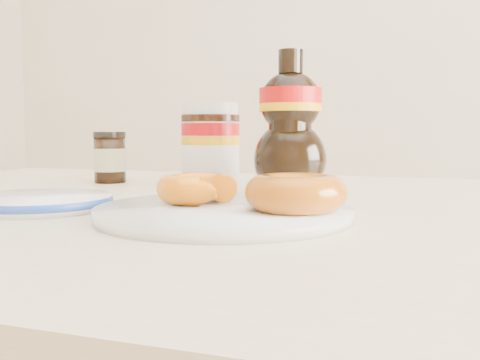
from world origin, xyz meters
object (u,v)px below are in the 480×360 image
(syrup_bottle, at_px, (290,123))
(blue_rim_saucer, at_px, (41,201))
(dining_table, at_px, (237,265))
(nutella_jar, at_px, (210,141))
(dark_jar, at_px, (110,158))
(donut_bitten, at_px, (197,188))
(plate, at_px, (224,212))
(donut_whole, at_px, (296,193))

(syrup_bottle, relative_size, blue_rim_saucer, 1.26)
(dining_table, bearing_deg, syrup_bottle, 65.57)
(nutella_jar, relative_size, dark_jar, 1.52)
(dining_table, height_order, dark_jar, dark_jar)
(syrup_bottle, height_order, dark_jar, syrup_bottle)
(donut_bitten, distance_m, dark_jar, 0.41)
(plate, distance_m, donut_bitten, 0.05)
(nutella_jar, bearing_deg, blue_rim_saucer, -103.88)
(blue_rim_saucer, bearing_deg, dining_table, 36.87)
(syrup_bottle, relative_size, dark_jar, 2.27)
(plate, bearing_deg, nutella_jar, 114.28)
(dark_jar, bearing_deg, dining_table, -30.04)
(dining_table, distance_m, nutella_jar, 0.26)
(nutella_jar, height_order, syrup_bottle, syrup_bottle)
(nutella_jar, relative_size, syrup_bottle, 0.67)
(syrup_bottle, bearing_deg, blue_rim_saucer, -134.08)
(donut_bitten, height_order, nutella_jar, nutella_jar)
(dining_table, xyz_separation_m, dark_jar, (-0.29, 0.17, 0.13))
(plate, height_order, donut_whole, donut_whole)
(dining_table, distance_m, donut_bitten, 0.16)
(donut_bitten, relative_size, blue_rim_saucer, 0.54)
(plate, bearing_deg, syrup_bottle, 87.33)
(dark_jar, distance_m, blue_rim_saucer, 0.33)
(nutella_jar, distance_m, blue_rim_saucer, 0.33)
(plate, height_order, nutella_jar, nutella_jar)
(syrup_bottle, bearing_deg, donut_whole, -75.11)
(donut_bitten, distance_m, blue_rim_saucer, 0.19)
(blue_rim_saucer, bearing_deg, nutella_jar, 76.12)
(nutella_jar, bearing_deg, donut_whole, -56.06)
(syrup_bottle, distance_m, dark_jar, 0.35)
(nutella_jar, height_order, dark_jar, nutella_jar)
(dining_table, height_order, plate, plate)
(plate, height_order, dark_jar, dark_jar)
(dark_jar, relative_size, blue_rim_saucer, 0.55)
(plate, xyz_separation_m, donut_whole, (0.08, -0.01, 0.02))
(blue_rim_saucer, bearing_deg, plate, 0.97)
(dining_table, bearing_deg, plate, -75.93)
(dark_jar, bearing_deg, syrup_bottle, -11.77)
(plate, height_order, donut_bitten, donut_bitten)
(dining_table, xyz_separation_m, syrup_bottle, (0.05, 0.10, 0.18))
(donut_bitten, distance_m, syrup_bottle, 0.24)
(dining_table, distance_m, blue_rim_saucer, 0.25)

